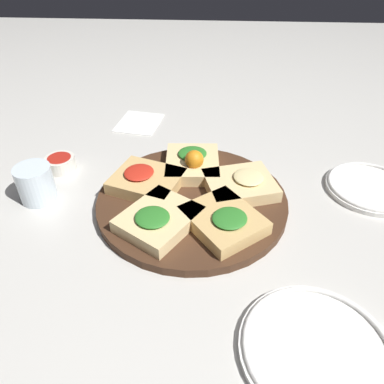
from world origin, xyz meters
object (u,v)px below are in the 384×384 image
(plate_right, at_px, (317,350))
(dipping_bowl, at_px, (60,163))
(plate_left, at_px, (370,187))
(napkin_stack, at_px, (139,122))
(serving_board, at_px, (192,201))
(water_glass, at_px, (37,182))

(plate_right, bearing_deg, dipping_bowl, -130.08)
(plate_left, xyz_separation_m, napkin_stack, (-0.27, -0.54, -0.01))
(serving_board, xyz_separation_m, dipping_bowl, (-0.11, -0.31, 0.01))
(plate_right, xyz_separation_m, dipping_bowl, (-0.42, -0.49, 0.01))
(plate_left, distance_m, dipping_bowl, 0.68)
(serving_board, bearing_deg, napkin_stack, -153.84)
(napkin_stack, height_order, dipping_bowl, dipping_bowl)
(napkin_stack, bearing_deg, dipping_bowl, -30.62)
(serving_board, height_order, napkin_stack, serving_board)
(napkin_stack, relative_size, dipping_bowl, 1.91)
(plate_right, distance_m, dipping_bowl, 0.65)
(plate_left, relative_size, water_glass, 2.41)
(serving_board, relative_size, plate_right, 1.79)
(plate_right, relative_size, water_glass, 2.81)
(napkin_stack, distance_m, dipping_bowl, 0.27)
(serving_board, height_order, plate_left, serving_board)
(serving_board, xyz_separation_m, napkin_stack, (-0.34, -0.17, -0.01))
(serving_board, relative_size, plate_left, 2.10)
(serving_board, distance_m, dipping_bowl, 0.33)
(water_glass, relative_size, napkin_stack, 0.59)
(serving_board, distance_m, plate_right, 0.36)
(napkin_stack, xyz_separation_m, dipping_bowl, (0.23, -0.14, 0.01))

